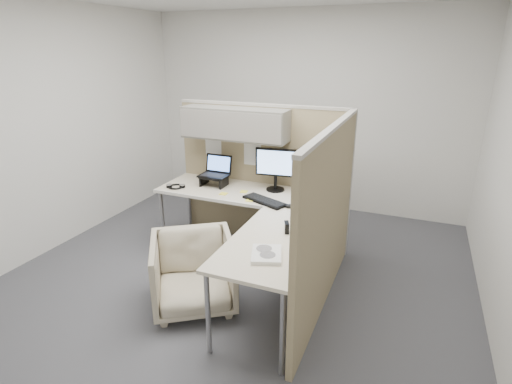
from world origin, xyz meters
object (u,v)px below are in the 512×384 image
at_px(monitor_left, 276,166).
at_px(keyboard, 265,201).
at_px(office_chair, 193,269).
at_px(desk, 254,212).

height_order(monitor_left, keyboard, monitor_left).
bearing_deg(keyboard, monitor_left, 116.23).
bearing_deg(office_chair, desk, 33.37).
bearing_deg(monitor_left, keyboard, -94.01).
relative_size(office_chair, monitor_left, 1.55).
distance_m(desk, keyboard, 0.20).
xyz_separation_m(monitor_left, keyboard, (0.02, -0.38, -0.26)).
distance_m(office_chair, keyboard, 1.01).
bearing_deg(monitor_left, office_chair, -111.09).
bearing_deg(desk, monitor_left, 87.78).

